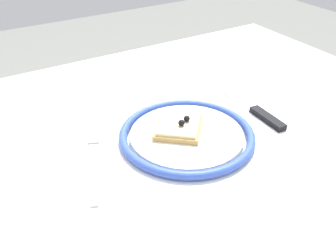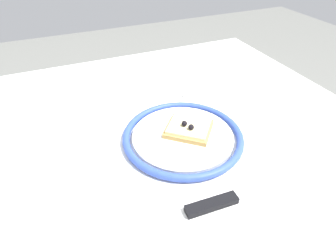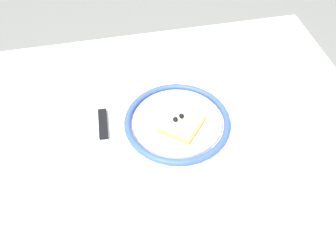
# 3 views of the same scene
# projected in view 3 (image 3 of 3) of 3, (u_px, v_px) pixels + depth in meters

# --- Properties ---
(dining_table) EXTENTS (1.04, 0.82, 0.70)m
(dining_table) POSITION_uv_depth(u_px,v_px,m) (161.00, 163.00, 0.93)
(dining_table) COLOR white
(dining_table) RESTS_ON ground_plane
(plate) EXTENTS (0.25, 0.25, 0.02)m
(plate) POSITION_uv_depth(u_px,v_px,m) (177.00, 122.00, 0.88)
(plate) COLOR white
(plate) RESTS_ON dining_table
(pizza_slice_near) EXTENTS (0.12, 0.12, 0.03)m
(pizza_slice_near) POSITION_uv_depth(u_px,v_px,m) (182.00, 123.00, 0.86)
(pizza_slice_near) COLOR tan
(pizza_slice_near) RESTS_ON plate
(knife) EXTENTS (0.03, 0.24, 0.01)m
(knife) POSITION_uv_depth(u_px,v_px,m) (104.00, 135.00, 0.86)
(knife) COLOR silver
(knife) RESTS_ON dining_table
(fork) EXTENTS (0.09, 0.19, 0.00)m
(fork) POSITION_uv_depth(u_px,v_px,m) (250.00, 117.00, 0.90)
(fork) COLOR #BABABA
(fork) RESTS_ON dining_table
(napkin) EXTENTS (0.14, 0.15, 0.00)m
(napkin) POSITION_uv_depth(u_px,v_px,m) (66.00, 64.00, 1.03)
(napkin) COLOR white
(napkin) RESTS_ON dining_table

